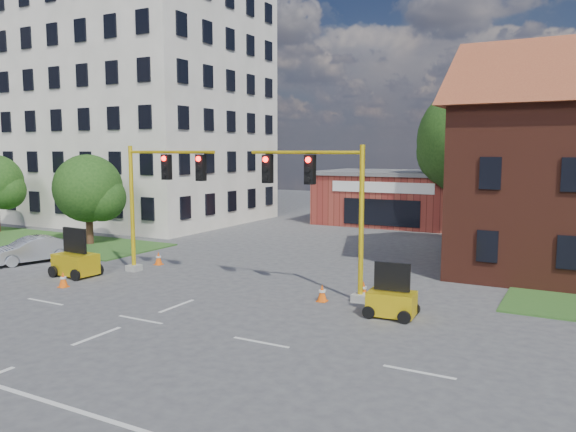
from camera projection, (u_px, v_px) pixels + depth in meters
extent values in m
plane|color=#404043|center=(140.00, 320.00, 19.92)|extent=(120.00, 120.00, 0.00)
cube|color=#2E5921|center=(21.00, 238.00, 38.07)|extent=(22.00, 6.00, 0.08)
cube|color=beige|center=(141.00, 102.00, 47.40)|extent=(18.00, 15.00, 20.00)
cube|color=maroon|center=(397.00, 199.00, 45.92)|extent=(12.00, 8.00, 4.00)
cube|color=#57575A|center=(398.00, 173.00, 45.66)|extent=(12.40, 8.40, 0.30)
cube|color=silver|center=(382.00, 187.00, 42.23)|extent=(8.00, 0.10, 0.80)
cube|color=black|center=(381.00, 212.00, 42.46)|extent=(6.00, 0.10, 2.00)
cylinder|color=#3C2216|center=(473.00, 201.00, 40.19)|extent=(0.44, 0.44, 4.72)
sphere|color=#193A12|center=(475.00, 141.00, 39.69)|extent=(8.12, 8.12, 8.12)
sphere|color=#193A12|center=(499.00, 156.00, 39.31)|extent=(5.69, 5.69, 5.69)
cylinder|color=#3C2216|center=(89.00, 225.00, 35.54)|extent=(0.44, 0.44, 2.55)
sphere|color=#193A12|center=(88.00, 188.00, 35.27)|extent=(4.27, 4.27, 4.27)
sphere|color=#193A12|center=(102.00, 198.00, 35.20)|extent=(2.99, 2.99, 2.99)
sphere|color=#193A12|center=(6.00, 190.00, 40.36)|extent=(2.77, 2.77, 2.77)
cube|color=gray|center=(134.00, 268.00, 27.97)|extent=(0.60, 0.60, 0.30)
cylinder|color=yellow|center=(132.00, 209.00, 27.63)|extent=(0.20, 0.20, 6.20)
cylinder|color=yellow|center=(170.00, 152.00, 26.12)|extent=(5.00, 0.14, 0.14)
cube|color=black|center=(167.00, 167.00, 26.32)|extent=(0.40, 0.32, 1.20)
cube|color=black|center=(201.00, 168.00, 25.38)|extent=(0.40, 0.32, 1.20)
sphere|color=#FF0C07|center=(164.00, 159.00, 26.12)|extent=(0.24, 0.24, 0.24)
cube|color=gray|center=(360.00, 298.00, 22.32)|extent=(0.60, 0.60, 0.30)
cylinder|color=yellow|center=(361.00, 224.00, 21.97)|extent=(0.20, 0.20, 6.20)
cylinder|color=yellow|center=(305.00, 152.00, 22.83)|extent=(5.00, 0.14, 0.14)
cube|color=black|center=(310.00, 170.00, 22.79)|extent=(0.40, 0.32, 1.20)
cube|color=black|center=(268.00, 169.00, 23.73)|extent=(0.40, 0.32, 1.20)
sphere|color=#FF0C07|center=(308.00, 160.00, 22.59)|extent=(0.24, 0.24, 0.24)
cube|color=yellow|center=(76.00, 264.00, 26.74)|extent=(2.01, 1.40, 0.97)
cube|color=black|center=(75.00, 240.00, 26.61)|extent=(1.52, 0.21, 1.19)
cube|color=yellow|center=(392.00, 303.00, 20.20)|extent=(1.75, 1.24, 0.83)
cube|color=black|center=(392.00, 277.00, 20.08)|extent=(1.30, 0.21, 1.02)
cube|color=#EF570C|center=(63.00, 287.00, 24.65)|extent=(0.38, 0.38, 0.04)
cone|color=#EF570C|center=(63.00, 279.00, 24.61)|extent=(0.40, 0.40, 0.70)
cylinder|color=silver|center=(63.00, 278.00, 24.60)|extent=(0.27, 0.27, 0.09)
cube|color=#EF570C|center=(159.00, 264.00, 29.47)|extent=(0.38, 0.38, 0.04)
cone|color=#EF570C|center=(158.00, 258.00, 29.43)|extent=(0.40, 0.40, 0.70)
cylinder|color=silver|center=(158.00, 257.00, 29.42)|extent=(0.27, 0.27, 0.09)
cube|color=#EF570C|center=(363.00, 297.00, 22.89)|extent=(0.38, 0.38, 0.04)
cone|color=#EF570C|center=(363.00, 289.00, 22.86)|extent=(0.40, 0.40, 0.70)
cylinder|color=silver|center=(363.00, 288.00, 22.85)|extent=(0.27, 0.27, 0.09)
cube|color=#EF570C|center=(322.00, 301.00, 22.32)|extent=(0.38, 0.38, 0.04)
cone|color=#EF570C|center=(322.00, 293.00, 22.28)|extent=(0.40, 0.40, 0.70)
cylinder|color=silver|center=(322.00, 291.00, 22.28)|extent=(0.27, 0.27, 0.09)
imported|color=white|center=(510.00, 263.00, 26.27)|extent=(5.80, 3.64, 1.49)
imported|color=#B3B5BB|center=(31.00, 250.00, 29.97)|extent=(2.63, 4.45, 1.39)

